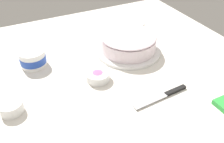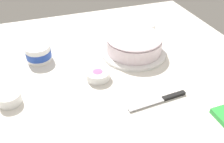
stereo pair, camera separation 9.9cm
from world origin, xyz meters
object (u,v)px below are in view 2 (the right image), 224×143
at_px(sprinkle_bowl_pink, 98,74).
at_px(frosted_cake, 134,44).
at_px(sprinkle_bowl_orange, 9,98).
at_px(sprinkle_bowl_yellow, 147,27).
at_px(frosting_tub, 38,53).
at_px(spreading_knife, 163,99).

bearing_deg(sprinkle_bowl_pink, frosted_cake, -58.38).
bearing_deg(frosted_cake, sprinkle_bowl_pink, 121.62).
bearing_deg(sprinkle_bowl_orange, frosted_cake, -73.36).
distance_m(sprinkle_bowl_pink, sprinkle_bowl_yellow, 0.49).
xyz_separation_m(frosted_cake, frosting_tub, (0.09, 0.43, -0.01)).
distance_m(frosted_cake, sprinkle_bowl_yellow, 0.25).
bearing_deg(sprinkle_bowl_orange, spreading_knife, -107.79).
height_order(sprinkle_bowl_orange, sprinkle_bowl_pink, sprinkle_bowl_orange).
distance_m(frosted_cake, frosting_tub, 0.44).
bearing_deg(sprinkle_bowl_orange, sprinkle_bowl_yellow, -63.60).
xyz_separation_m(spreading_knife, sprinkle_bowl_orange, (0.17, 0.53, 0.02)).
xyz_separation_m(frosted_cake, spreading_knife, (-0.34, 0.03, -0.04)).
height_order(frosting_tub, sprinkle_bowl_pink, frosting_tub).
bearing_deg(sprinkle_bowl_yellow, spreading_knife, 160.62).
bearing_deg(spreading_knife, sprinkle_bowl_yellow, -19.38).
height_order(sprinkle_bowl_orange, sprinkle_bowl_yellow, same).
relative_size(frosting_tub, sprinkle_bowl_pink, 1.15).
height_order(frosted_cake, frosting_tub, frosted_cake).
bearing_deg(spreading_knife, frosted_cake, -4.53).
xyz_separation_m(frosting_tub, sprinkle_bowl_pink, (-0.22, -0.21, -0.02)).
height_order(spreading_knife, sprinkle_bowl_orange, sprinkle_bowl_orange).
bearing_deg(sprinkle_bowl_yellow, sprinkle_bowl_pink, 130.69).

